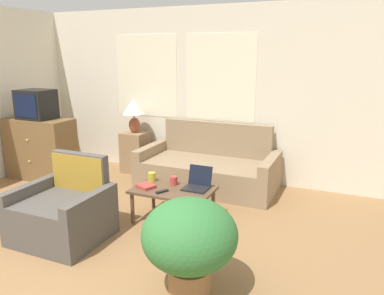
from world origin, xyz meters
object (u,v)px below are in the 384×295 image
at_px(armchair, 65,213).
at_px(coffee_table, 173,192).
at_px(cup_yellow, 152,177).
at_px(tv_remote, 162,191).
at_px(laptop, 197,183).
at_px(television, 36,104).
at_px(book_red, 146,186).
at_px(potted_plant, 190,239).
at_px(table_lamp, 134,110).
at_px(cup_navy, 174,181).
at_px(couch, 209,169).

bearing_deg(armchair, coffee_table, 41.77).
distance_m(cup_yellow, tv_remote, 0.41).
distance_m(laptop, tv_remote, 0.42).
bearing_deg(coffee_table, laptop, 27.69).
distance_m(television, book_red, 2.50).
xyz_separation_m(armchair, cup_yellow, (0.54, 0.92, 0.19)).
distance_m(cup_yellow, potted_plant, 1.67).
bearing_deg(tv_remote, television, 163.57).
height_order(armchair, laptop, armchair).
bearing_deg(book_red, laptop, 22.61).
bearing_deg(table_lamp, tv_remote, -50.03).
bearing_deg(cup_navy, armchair, -132.57).
height_order(table_lamp, coffee_table, table_lamp).
xyz_separation_m(table_lamp, book_red, (1.12, -1.57, -0.61)).
height_order(cup_navy, potted_plant, potted_plant).
distance_m(couch, book_red, 1.42).
relative_size(cup_navy, book_red, 0.42).
distance_m(television, coffee_table, 2.77).
distance_m(armchair, coffee_table, 1.20).
bearing_deg(laptop, table_lamp, 141.29).
bearing_deg(tv_remote, potted_plant, -52.00).
xyz_separation_m(armchair, tv_remote, (0.83, 0.64, 0.15)).
xyz_separation_m(tv_remote, potted_plant, (0.78, -1.00, 0.07)).
relative_size(armchair, potted_plant, 1.11).
distance_m(armchair, cup_navy, 1.26).
bearing_deg(cup_yellow, tv_remote, -44.43).
xyz_separation_m(television, potted_plant, (3.30, -1.74, -0.68)).
height_order(armchair, book_red, armchair).
xyz_separation_m(couch, laptop, (0.30, -1.16, 0.20)).
bearing_deg(couch, armchair, -111.80).
height_order(cup_navy, cup_yellow, cup_yellow).
height_order(armchair, table_lamp, table_lamp).
height_order(couch, coffee_table, couch).
bearing_deg(tv_remote, cup_navy, 87.92).
xyz_separation_m(armchair, table_lamp, (-0.53, 2.26, 0.76)).
bearing_deg(cup_yellow, table_lamp, 128.65).
bearing_deg(armchair, cup_yellow, 59.65).
relative_size(laptop, cup_yellow, 2.68).
relative_size(coffee_table, laptop, 3.12).
height_order(television, potted_plant, television).
bearing_deg(cup_navy, laptop, 2.15).
xyz_separation_m(couch, book_red, (-0.25, -1.39, 0.17)).
bearing_deg(television, cup_yellow, -11.65).
relative_size(armchair, book_red, 3.75).
distance_m(armchair, potted_plant, 1.66).
distance_m(book_red, potted_plant, 1.47).
xyz_separation_m(coffee_table, laptop, (0.25, 0.13, 0.10)).
distance_m(television, cup_navy, 2.67).
bearing_deg(television, book_red, -16.74).
bearing_deg(couch, tv_remote, -90.19).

